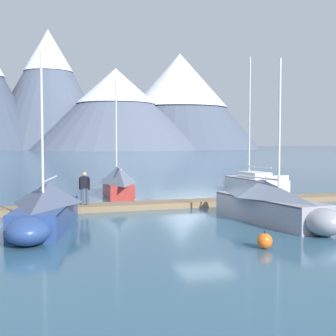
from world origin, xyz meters
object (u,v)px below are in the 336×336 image
(sailboat_second_berth, at_px, (45,208))
(sailboat_mid_dock_port, at_px, (117,181))
(sailboat_far_berth, at_px, (251,183))
(sailboat_mid_dock_starboard, at_px, (272,203))
(mooring_buoy_channel_marker, at_px, (265,241))
(person_on_dock, at_px, (85,186))

(sailboat_second_berth, bearing_deg, sailboat_mid_dock_port, 65.81)
(sailboat_second_berth, xyz_separation_m, sailboat_mid_dock_port, (4.91, 10.94, 0.07))
(sailboat_second_berth, distance_m, sailboat_far_berth, 17.51)
(sailboat_second_berth, bearing_deg, sailboat_mid_dock_starboard, -8.24)
(sailboat_mid_dock_starboard, height_order, mooring_buoy_channel_marker, sailboat_mid_dock_starboard)
(mooring_buoy_channel_marker, bearing_deg, sailboat_second_berth, 140.14)
(sailboat_second_berth, distance_m, sailboat_mid_dock_starboard, 9.57)
(sailboat_far_berth, bearing_deg, sailboat_second_berth, -144.52)
(sailboat_mid_dock_port, height_order, mooring_buoy_channel_marker, sailboat_mid_dock_port)
(sailboat_mid_dock_port, xyz_separation_m, sailboat_mid_dock_starboard, (4.56, -12.31, -0.04))
(sailboat_mid_dock_port, relative_size, sailboat_mid_dock_starboard, 1.04)
(sailboat_far_berth, distance_m, person_on_dock, 13.41)
(sailboat_mid_dock_port, bearing_deg, sailboat_mid_dock_starboard, -69.68)
(sailboat_mid_dock_starboard, bearing_deg, person_on_dock, 141.23)
(sailboat_second_berth, relative_size, sailboat_mid_dock_starboard, 1.00)
(person_on_dock, xyz_separation_m, mooring_buoy_channel_marker, (4.74, -10.25, -1.00))
(sailboat_far_berth, xyz_separation_m, person_on_dock, (-12.18, -5.59, 0.63))
(sailboat_second_berth, height_order, mooring_buoy_channel_marker, sailboat_second_berth)
(sailboat_mid_dock_starboard, bearing_deg, sailboat_mid_dock_port, 110.32)
(sailboat_second_berth, distance_m, sailboat_mid_dock_port, 11.99)
(sailboat_far_berth, xyz_separation_m, mooring_buoy_channel_marker, (-7.44, -15.85, -0.37))
(sailboat_mid_dock_port, xyz_separation_m, person_on_dock, (-2.83, -6.37, 0.34))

